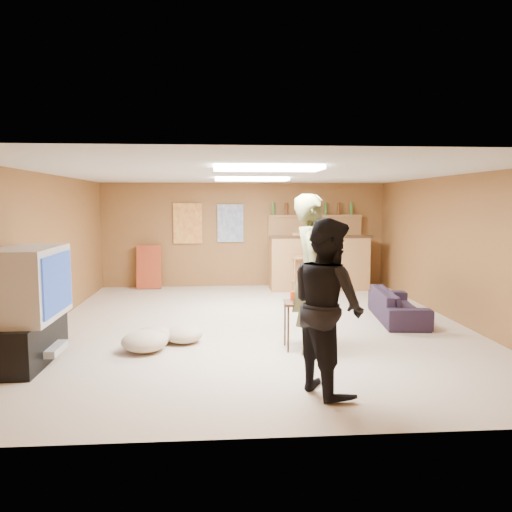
{
  "coord_description": "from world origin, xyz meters",
  "views": [
    {
      "loc": [
        -0.55,
        -7.12,
        1.79
      ],
      "look_at": [
        0.0,
        0.2,
        1.0
      ],
      "focal_mm": 35.0,
      "sensor_mm": 36.0,
      "label": 1
    }
  ],
  "objects": [
    {
      "name": "ground",
      "position": [
        0.0,
        0.0,
        0.0
      ],
      "size": [
        7.0,
        7.0,
        0.0
      ],
      "primitive_type": "plane",
      "color": "#C1AA93",
      "rests_on": "ground"
    },
    {
      "name": "ceiling",
      "position": [
        0.0,
        0.0,
        2.2
      ],
      "size": [
        6.0,
        7.0,
        0.02
      ],
      "primitive_type": "cube",
      "color": "silver",
      "rests_on": "ground"
    },
    {
      "name": "wall_back",
      "position": [
        0.0,
        3.5,
        1.1
      ],
      "size": [
        6.0,
        0.02,
        2.2
      ],
      "primitive_type": "cube",
      "color": "brown",
      "rests_on": "ground"
    },
    {
      "name": "wall_front",
      "position": [
        0.0,
        -3.5,
        1.1
      ],
      "size": [
        6.0,
        0.02,
        2.2
      ],
      "primitive_type": "cube",
      "color": "brown",
      "rests_on": "ground"
    },
    {
      "name": "wall_left",
      "position": [
        -3.0,
        0.0,
        1.1
      ],
      "size": [
        0.02,
        7.0,
        2.2
      ],
      "primitive_type": "cube",
      "color": "brown",
      "rests_on": "ground"
    },
    {
      "name": "wall_right",
      "position": [
        3.0,
        0.0,
        1.1
      ],
      "size": [
        0.02,
        7.0,
        2.2
      ],
      "primitive_type": "cube",
      "color": "brown",
      "rests_on": "ground"
    },
    {
      "name": "tv_stand",
      "position": [
        -2.72,
        -1.5,
        0.25
      ],
      "size": [
        0.55,
        1.3,
        0.5
      ],
      "primitive_type": "cube",
      "color": "black",
      "rests_on": "ground"
    },
    {
      "name": "dvd_box",
      "position": [
        -2.5,
        -1.5,
        0.15
      ],
      "size": [
        0.35,
        0.5,
        0.08
      ],
      "primitive_type": "cube",
      "color": "#B2B2B7",
      "rests_on": "tv_stand"
    },
    {
      "name": "tv_body",
      "position": [
        -2.65,
        -1.5,
        0.9
      ],
      "size": [
        0.6,
        1.1,
        0.8
      ],
      "primitive_type": "cube",
      "color": "#B2B2B7",
      "rests_on": "tv_stand"
    },
    {
      "name": "tv_screen",
      "position": [
        -2.34,
        -1.5,
        0.9
      ],
      "size": [
        0.02,
        0.95,
        0.65
      ],
      "primitive_type": "cube",
      "color": "navy",
      "rests_on": "tv_body"
    },
    {
      "name": "bar_counter",
      "position": [
        1.5,
        2.95,
        0.55
      ],
      "size": [
        2.0,
        0.6,
        1.1
      ],
      "primitive_type": "cube",
      "color": "#976637",
      "rests_on": "ground"
    },
    {
      "name": "bar_lip",
      "position": [
        1.5,
        2.7,
        1.1
      ],
      "size": [
        2.1,
        0.12,
        0.05
      ],
      "primitive_type": "cube",
      "color": "#392112",
      "rests_on": "bar_counter"
    },
    {
      "name": "bar_shelf",
      "position": [
        1.5,
        3.4,
        1.5
      ],
      "size": [
        2.0,
        0.18,
        0.05
      ],
      "primitive_type": "cube",
      "color": "#976637",
      "rests_on": "bar_backing"
    },
    {
      "name": "bar_backing",
      "position": [
        1.5,
        3.42,
        1.2
      ],
      "size": [
        2.0,
        0.14,
        0.6
      ],
      "primitive_type": "cube",
      "color": "#976637",
      "rests_on": "bar_counter"
    },
    {
      "name": "poster_left",
      "position": [
        -1.2,
        3.46,
        1.35
      ],
      "size": [
        0.6,
        0.03,
        0.85
      ],
      "primitive_type": "cube",
      "color": "#BF3F26",
      "rests_on": "wall_back"
    },
    {
      "name": "poster_right",
      "position": [
        -0.3,
        3.46,
        1.35
      ],
      "size": [
        0.55,
        0.03,
        0.8
      ],
      "primitive_type": "cube",
      "color": "#334C99",
      "rests_on": "wall_back"
    },
    {
      "name": "folding_chair_stack",
      "position": [
        -2.0,
        3.3,
        0.45
      ],
      "size": [
        0.5,
        0.26,
        0.91
      ],
      "primitive_type": "cube",
      "rotation": [
        -0.14,
        0.0,
        0.0
      ],
      "color": "#9E371D",
      "rests_on": "ground"
    },
    {
      "name": "ceiling_panel_front",
      "position": [
        0.0,
        -1.5,
        2.17
      ],
      "size": [
        1.2,
        0.6,
        0.04
      ],
      "primitive_type": "cube",
      "color": "white",
      "rests_on": "ceiling"
    },
    {
      "name": "ceiling_panel_back",
      "position": [
        0.0,
        1.2,
        2.17
      ],
      "size": [
        1.2,
        0.6,
        0.04
      ],
      "primitive_type": "cube",
      "color": "white",
      "rests_on": "ceiling"
    },
    {
      "name": "person_olive",
      "position": [
        0.56,
        -1.3,
        0.95
      ],
      "size": [
        0.59,
        0.77,
        1.89
      ],
      "primitive_type": "imported",
      "rotation": [
        0.0,
        0.0,
        1.36
      ],
      "color": "brown",
      "rests_on": "ground"
    },
    {
      "name": "person_black",
      "position": [
        0.47,
        -2.58,
        0.83
      ],
      "size": [
        0.87,
        0.97,
        1.65
      ],
      "primitive_type": "imported",
      "rotation": [
        0.0,
        0.0,
        1.93
      ],
      "color": "black",
      "rests_on": "ground"
    },
    {
      "name": "sofa",
      "position": [
        2.17,
        0.18,
        0.23
      ],
      "size": [
        0.79,
        1.64,
        0.46
      ],
      "primitive_type": "imported",
      "rotation": [
        0.0,
        0.0,
        1.46
      ],
      "color": "black",
      "rests_on": "ground"
    },
    {
      "name": "tray_table",
      "position": [
        0.47,
        -1.2,
        0.29
      ],
      "size": [
        0.47,
        0.38,
        0.59
      ],
      "primitive_type": "cube",
      "rotation": [
        0.0,
        0.0,
        -0.05
      ],
      "color": "#392112",
      "rests_on": "ground"
    },
    {
      "name": "cup_red_near",
      "position": [
        0.36,
        -1.12,
        0.64
      ],
      "size": [
        0.1,
        0.1,
        0.11
      ],
      "primitive_type": "cylinder",
      "rotation": [
        0.0,
        0.0,
        -0.29
      ],
      "color": "#B8310C",
      "rests_on": "tray_table"
    },
    {
      "name": "cup_red_far",
      "position": [
        0.54,
        -1.26,
        0.64
      ],
      "size": [
        0.08,
        0.08,
        0.11
      ],
      "primitive_type": "cylinder",
      "rotation": [
        0.0,
        0.0,
        -0.09
      ],
      "color": "#B8310C",
      "rests_on": "tray_table"
    },
    {
      "name": "cup_blue",
      "position": [
        0.63,
        -1.11,
        0.64
      ],
      "size": [
        0.08,
        0.08,
        0.11
      ],
      "primitive_type": "cylinder",
      "rotation": [
        0.0,
        0.0,
        -0.06
      ],
      "color": "navy",
      "rests_on": "tray_table"
    },
    {
      "name": "bar_stool_left",
      "position": [
        1.05,
        2.53,
        0.57
      ],
      "size": [
        0.48,
        0.48,
        1.14
      ],
      "primitive_type": null,
      "rotation": [
        0.0,
        0.0,
        -0.42
      ],
      "color": "#976637",
      "rests_on": "ground"
    },
    {
      "name": "bar_stool_right",
      "position": [
        1.69,
        2.76,
        0.61
      ],
      "size": [
        0.43,
        0.43,
        1.22
      ],
      "primitive_type": null,
      "rotation": [
        0.0,
        0.0,
        0.11
      ],
      "color": "#976637",
      "rests_on": "ground"
    },
    {
      "name": "cushion_near_tv",
      "position": [
        -1.38,
        -0.88,
        0.11
      ],
      "size": [
        0.62,
        0.62,
        0.22
      ],
      "primitive_type": "ellipsoid",
      "rotation": [
        0.0,
        0.0,
        0.31
      ],
      "color": "tan",
      "rests_on": "ground"
    },
    {
      "name": "cushion_mid",
      "position": [
        -1.01,
        -0.82,
        0.11
      ],
      "size": [
        0.55,
        0.55,
        0.22
      ],
      "primitive_type": "ellipsoid",
      "rotation": [
        0.0,
        0.0,
        -0.14
      ],
      "color": "tan",
      "rests_on": "ground"
    },
    {
      "name": "cushion_far",
      "position": [
        -1.45,
        -1.17,
        0.13
      ],
      "size": [
        0.72,
        0.72,
        0.25
      ],
      "primitive_type": "ellipsoid",
      "rotation": [
        0.0,
        0.0,
        0.36
      ],
      "color": "tan",
      "rests_on": "ground"
    },
    {
      "name": "bottle_row",
      "position": [
        1.44,
        3.38,
        1.65
      ],
      "size": [
        1.76,
        0.08,
        0.26
      ],
      "primitive_type": null,
      "color": "#3F7233",
      "rests_on": "bar_shelf"
    }
  ]
}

